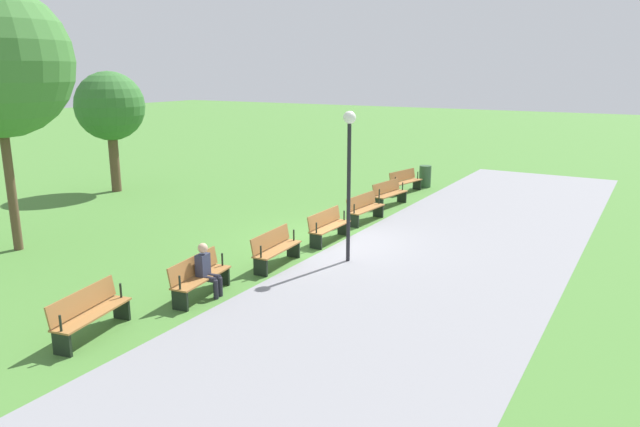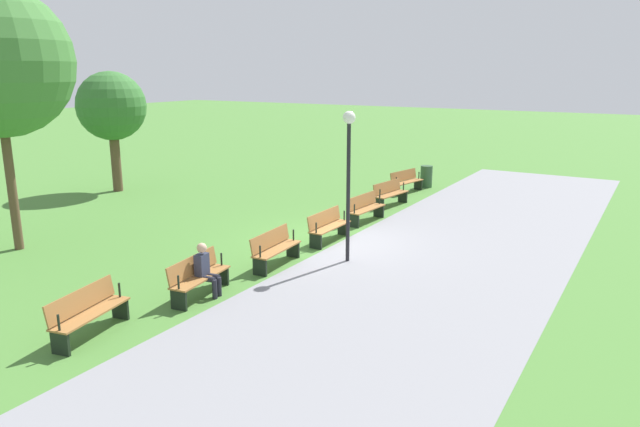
# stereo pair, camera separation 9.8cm
# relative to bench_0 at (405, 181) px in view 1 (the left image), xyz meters

# --- Properties ---
(ground_plane) EXTENTS (120.00, 120.00, 0.00)m
(ground_plane) POSITION_rel_bench_0_xyz_m (7.63, 0.83, -0.47)
(ground_plane) COLOR #477A33
(path_paving) EXTENTS (29.89, 6.20, 0.01)m
(path_paving) POSITION_rel_bench_0_xyz_m (7.63, 4.19, -0.47)
(path_paving) COLOR gray
(path_paving) RESTS_ON ground
(bench_0) EXTENTS (1.80, 0.81, 0.89)m
(bench_0) POSITION_rel_bench_0_xyz_m (0.00, 0.00, 0.00)
(bench_0) COLOR #996633
(bench_0) RESTS_ON ground
(bench_1) EXTENTS (1.79, 0.70, 0.89)m
(bench_1) POSITION_rel_bench_0_xyz_m (2.52, 0.42, 0.00)
(bench_1) COLOR #996633
(bench_1) RESTS_ON ground
(bench_2) EXTENTS (1.77, 0.59, 0.89)m
(bench_2) POSITION_rel_bench_0_xyz_m (5.07, 0.68, 0.00)
(bench_2) COLOR #996633
(bench_2) RESTS_ON ground
(bench_3) EXTENTS (1.74, 0.47, 0.89)m
(bench_3) POSITION_rel_bench_0_xyz_m (7.63, 0.76, 0.00)
(bench_3) COLOR #996633
(bench_3) RESTS_ON ground
(bench_4) EXTENTS (1.77, 0.59, 0.89)m
(bench_4) POSITION_rel_bench_0_xyz_m (10.19, 0.68, 0.00)
(bench_4) COLOR #996633
(bench_4) RESTS_ON ground
(bench_5) EXTENTS (1.79, 0.70, 0.89)m
(bench_5) POSITION_rel_bench_0_xyz_m (12.74, 0.42, 0.00)
(bench_5) COLOR #996633
(bench_5) RESTS_ON ground
(bench_6) EXTENTS (1.80, 0.81, 0.89)m
(bench_6) POSITION_rel_bench_0_xyz_m (15.26, 0.00, 0.00)
(bench_6) COLOR #996633
(bench_6) RESTS_ON ground
(person_seated) EXTENTS (0.37, 0.55, 1.20)m
(person_seated) POSITION_rel_bench_0_xyz_m (12.63, 0.55, 0.16)
(person_seated) COLOR #2D3347
(person_seated) RESTS_ON ground
(tree_0) EXTENTS (2.73, 2.73, 4.82)m
(tree_0) POSITION_rel_bench_0_xyz_m (5.73, -10.33, 2.94)
(tree_0) COLOR brown
(tree_0) RESTS_ON ground
(lamp_post) EXTENTS (0.32, 0.32, 3.87)m
(lamp_post) POSITION_rel_bench_0_xyz_m (8.91, 2.09, 2.23)
(lamp_post) COLOR black
(lamp_post) RESTS_ON ground
(trash_bin) EXTENTS (0.50, 0.50, 0.92)m
(trash_bin) POSITION_rel_bench_0_xyz_m (-1.48, 0.31, -0.01)
(trash_bin) COLOR #2D512D
(trash_bin) RESTS_ON ground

